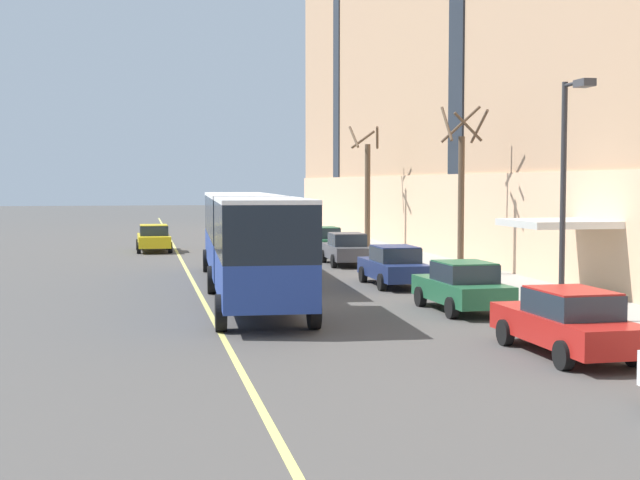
% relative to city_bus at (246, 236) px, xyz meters
% --- Properties ---
extents(ground_plane, '(260.00, 260.00, 0.00)m').
position_rel_city_bus_xyz_m(ground_plane, '(0.85, -3.35, -2.06)').
color(ground_plane, '#4C4947').
extents(sidewalk, '(4.68, 160.00, 0.15)m').
position_rel_city_bus_xyz_m(sidewalk, '(9.42, -0.35, -1.98)').
color(sidewalk, '#9E9B93').
rests_on(sidewalk, ground).
extents(city_bus, '(3.66, 19.58, 3.53)m').
position_rel_city_bus_xyz_m(city_bus, '(0.00, 0.00, 0.00)').
color(city_bus, navy).
rests_on(city_bus, ground).
extents(parked_car_green_0, '(2.05, 4.47, 1.56)m').
position_rel_city_bus_xyz_m(parked_car_green_0, '(5.96, 22.21, -1.27)').
color(parked_car_green_0, '#23603D').
rests_on(parked_car_green_0, ground).
extents(parked_car_darkgray_2, '(2.05, 4.58, 1.56)m').
position_rel_city_bus_xyz_m(parked_car_darkgray_2, '(5.99, 9.79, -1.27)').
color(parked_car_darkgray_2, '#4C4C51').
rests_on(parked_car_darkgray_2, ground).
extents(parked_car_navy_3, '(1.92, 4.61, 1.56)m').
position_rel_city_bus_xyz_m(parked_car_navy_3, '(5.79, 0.89, -1.27)').
color(parked_car_navy_3, navy).
rests_on(parked_car_navy_3, ground).
extents(parked_car_darkgray_4, '(2.06, 4.73, 1.56)m').
position_rel_city_bus_xyz_m(parked_car_darkgray_4, '(5.88, 29.15, -1.27)').
color(parked_car_darkgray_4, '#4C4C51').
rests_on(parked_car_darkgray_4, ground).
extents(parked_car_red_5, '(1.96, 4.79, 1.56)m').
position_rel_city_bus_xyz_m(parked_car_red_5, '(5.83, -13.23, -1.27)').
color(parked_car_red_5, '#B21E19').
rests_on(parked_car_red_5, ground).
extents(parked_car_green_7, '(2.04, 4.37, 1.56)m').
position_rel_city_bus_xyz_m(parked_car_green_7, '(5.95, -6.07, -1.27)').
color(parked_car_green_7, '#23603D').
rests_on(parked_car_green_7, ground).
extents(parked_car_green_8, '(2.01, 4.61, 1.56)m').
position_rel_city_bus_xyz_m(parked_car_green_8, '(6.01, 15.81, -1.27)').
color(parked_car_green_8, '#23603D').
rests_on(parked_car_green_8, ground).
extents(taxi_cab, '(2.02, 4.69, 1.56)m').
position_rel_city_bus_xyz_m(taxi_cab, '(-3.00, 20.22, -1.27)').
color(taxi_cab, yellow).
rests_on(taxi_cab, ground).
extents(street_tree_mid_block, '(1.79, 1.87, 7.09)m').
position_rel_city_bus_xyz_m(street_tree_mid_block, '(9.48, 3.50, 1.69)').
color(street_tree_mid_block, brown).
rests_on(street_tree_mid_block, sidewalk).
extents(street_tree_far_uptown, '(1.75, 1.84, 7.19)m').
position_rel_city_bus_xyz_m(street_tree_far_uptown, '(9.42, 19.16, 1.67)').
color(street_tree_far_uptown, brown).
rests_on(street_tree_far_uptown, sidewalk).
extents(street_lamp, '(0.36, 1.48, 6.57)m').
position_rel_city_bus_xyz_m(street_lamp, '(7.68, -9.46, 2.15)').
color(street_lamp, '#2D2D30').
rests_on(street_lamp, sidewalk).
extents(fire_hydrant, '(0.42, 0.24, 0.72)m').
position_rel_city_bus_xyz_m(fire_hydrant, '(7.58, -1.36, -1.56)').
color(fire_hydrant, red).
rests_on(fire_hydrant, sidewalk).
extents(lane_centerline, '(0.16, 140.00, 0.01)m').
position_rel_city_bus_xyz_m(lane_centerline, '(-1.70, -0.35, -2.05)').
color(lane_centerline, '#E0D66B').
rests_on(lane_centerline, ground).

